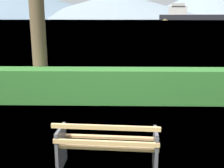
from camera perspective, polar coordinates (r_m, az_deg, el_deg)
The scene contains 7 objects.
ground_plane at distance 4.57m, azimuth -0.92°, elevation -17.30°, with size 1400.00×1400.00×0.00m, color #4C6B33.
water_surface at distance 312.37m, azimuth 1.25°, elevation 13.34°, with size 620.00×620.00×0.00m, color #7A99A8.
park_bench at distance 4.32m, azimuth -1.02°, elevation -12.89°, with size 1.61×0.67×0.87m.
hedge_row at distance 7.68m, azimuth 0.05°, elevation -0.36°, with size 11.36×0.72×0.97m, color #2D6B28.
cargo_ship_large at distance 333.87m, azimuth 18.47°, elevation 13.57°, with size 115.10×36.15×18.37m.
fishing_boat_near at distance 253.96m, azimuth 11.17°, elevation 13.12°, with size 4.51×3.59×1.47m.
distant_hills at distance 584.90m, azimuth -2.60°, elevation 16.57°, with size 764.59×428.15×73.47m.
Camera 1 is at (0.15, -3.91, 2.36)m, focal length 43.34 mm.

